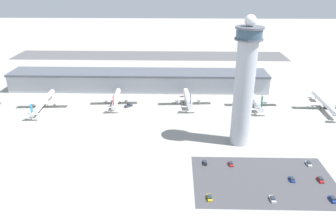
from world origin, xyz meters
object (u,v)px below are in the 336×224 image
object	(u,v)px
car_white_wagon	(205,163)
car_maroon_suv	(231,164)
airplane_gate_bravo	(43,102)
car_green_van	(333,199)
service_truck_water	(328,107)
airplane_gate_charlie	(116,99)
car_black_suv	(210,198)
airplane_gate_echo	(254,100)
service_truck_catering	(129,106)
car_grey_coupe	(309,164)
control_tower	(244,84)
car_yellow_taxi	(273,199)
airplane_gate_delta	(188,99)
service_truck_baggage	(245,115)
car_blue_compact	(292,179)
car_silver_sedan	(321,180)
airplane_gate_foxtrot	(326,104)

from	to	relation	value
car_white_wagon	car_maroon_suv	distance (m)	12.64
airplane_gate_bravo	car_green_van	size ratio (longest dim) A/B	9.74
car_maroon_suv	car_green_van	bearing A→B (deg)	-34.50
car_green_van	service_truck_water	bearing A→B (deg)	68.11
airplane_gate_bravo	airplane_gate_charlie	size ratio (longest dim) A/B	1.28
car_black_suv	airplane_gate_echo	bearing A→B (deg)	68.63
car_green_van	car_black_suv	bearing A→B (deg)	-179.76
service_truck_catering	car_grey_coupe	xyz separation A→B (m)	(98.41, -72.32, -0.27)
airplane_gate_bravo	service_truck_water	world-z (taller)	airplane_gate_bravo
control_tower	car_grey_coupe	world-z (taller)	control_tower
control_tower	car_yellow_taxi	bearing A→B (deg)	-83.93
car_green_van	car_yellow_taxi	bearing A→B (deg)	-178.92
control_tower	airplane_gate_charlie	distance (m)	99.74
airplane_gate_delta	car_grey_coupe	size ratio (longest dim) A/B	8.26
airplane_gate_delta	car_yellow_taxi	size ratio (longest dim) A/B	8.45
car_maroon_suv	service_truck_baggage	bearing A→B (deg)	73.13
service_truck_catering	car_grey_coupe	bearing A→B (deg)	-36.31
airplane_gate_charlie	car_blue_compact	distance (m)	131.69
control_tower	car_silver_sedan	size ratio (longest dim) A/B	15.10
service_truck_catering	car_green_van	size ratio (longest dim) A/B	1.24
control_tower	airplane_gate_bravo	size ratio (longest dim) A/B	1.53
airplane_gate_delta	car_maroon_suv	distance (m)	81.08
car_maroon_suv	car_black_suv	bearing A→B (deg)	-115.95
airplane_gate_foxtrot	airplane_gate_charlie	bearing A→B (deg)	177.57
airplane_gate_charlie	airplane_gate_foxtrot	distance (m)	144.90
airplane_gate_bravo	car_maroon_suv	distance (m)	138.10
car_white_wagon	car_maroon_suv	world-z (taller)	car_maroon_suv
airplane_gate_charlie	service_truck_baggage	size ratio (longest dim) A/B	6.07
car_silver_sedan	car_yellow_taxi	bearing A→B (deg)	-150.64
car_black_suv	service_truck_water	bearing A→B (deg)	47.68
car_blue_compact	service_truck_baggage	bearing A→B (deg)	96.13
control_tower	service_truck_baggage	distance (m)	49.93
airplane_gate_bravo	car_black_suv	distance (m)	143.45
car_grey_coupe	service_truck_catering	bearing A→B (deg)	143.69
control_tower	airplane_gate_bravo	distance (m)	138.47
car_yellow_taxi	car_blue_compact	xyz separation A→B (m)	(12.51, 14.26, -0.00)
car_white_wagon	car_yellow_taxi	size ratio (longest dim) A/B	0.95
car_grey_coupe	control_tower	bearing A→B (deg)	143.57
car_green_van	service_truck_catering	bearing A→B (deg)	134.67
airplane_gate_bravo	service_truck_baggage	bearing A→B (deg)	-4.49
car_black_suv	car_grey_coupe	distance (m)	57.81
airplane_gate_charlie	car_maroon_suv	bearing A→B (deg)	-48.33
airplane_gate_echo	airplane_gate_foxtrot	distance (m)	47.54
airplane_gate_charlie	car_blue_compact	xyz separation A→B (m)	(95.44, -90.68, -3.41)
airplane_gate_echo	car_black_suv	size ratio (longest dim) A/B	8.16
control_tower	car_grey_coupe	size ratio (longest dim) A/B	14.97
airplane_gate_foxtrot	car_white_wagon	xyz separation A→B (m)	(-87.66, -71.33, -3.49)
airplane_gate_foxtrot	service_truck_catering	bearing A→B (deg)	179.51
car_white_wagon	car_blue_compact	world-z (taller)	car_blue_compact
car_maroon_suv	car_grey_coupe	size ratio (longest dim) A/B	0.92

